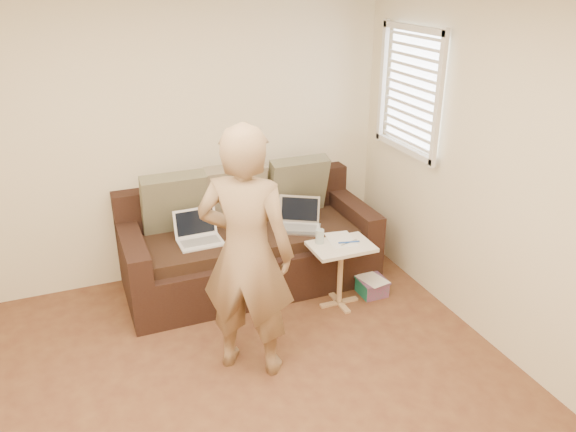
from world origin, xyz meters
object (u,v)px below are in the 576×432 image
object	(u,v)px
laptop_silver	(299,230)
drinking_glass	(320,236)
laptop_white	(201,243)
sofa	(250,240)
side_table	(340,275)
person	(246,254)
striped_box	(372,286)

from	to	relation	value
laptop_silver	drinking_glass	bearing A→B (deg)	-56.36
laptop_white	sofa	bearing A→B (deg)	8.36
laptop_white	side_table	bearing A→B (deg)	-29.15
laptop_white	side_table	xyz separation A→B (m)	(1.05, -0.54, -0.24)
drinking_glass	sofa	bearing A→B (deg)	129.74
drinking_glass	side_table	bearing A→B (deg)	-33.70
laptop_white	person	xyz separation A→B (m)	(0.08, -1.03, 0.38)
person	drinking_glass	xyz separation A→B (m)	(0.82, 0.58, -0.28)
laptop_white	striped_box	xyz separation A→B (m)	(1.38, -0.51, -0.44)
person	drinking_glass	size ratio (longest dim) A/B	15.05
drinking_glass	striped_box	world-z (taller)	drinking_glass
laptop_silver	laptop_white	distance (m)	0.87
laptop_silver	side_table	distance (m)	0.57
side_table	drinking_glass	bearing A→B (deg)	146.30
laptop_silver	sofa	bearing A→B (deg)	-168.45
sofa	side_table	distance (m)	0.87
drinking_glass	striped_box	size ratio (longest dim) A/B	0.50
laptop_white	drinking_glass	distance (m)	1.00
side_table	drinking_glass	distance (m)	0.39
sofa	striped_box	size ratio (longest dim) A/B	9.22
side_table	person	bearing A→B (deg)	-153.40
laptop_white	side_table	size ratio (longest dim) A/B	0.65
sofa	laptop_silver	world-z (taller)	sofa
sofa	striped_box	xyz separation A→B (m)	(0.92, -0.59, -0.35)
sofa	drinking_glass	distance (m)	0.71
sofa	laptop_white	distance (m)	0.48
laptop_silver	person	size ratio (longest dim) A/B	0.20
person	side_table	distance (m)	1.25
person	drinking_glass	world-z (taller)	person
laptop_white	person	distance (m)	1.10
sofa	side_table	world-z (taller)	sofa
person	striped_box	size ratio (longest dim) A/B	7.57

